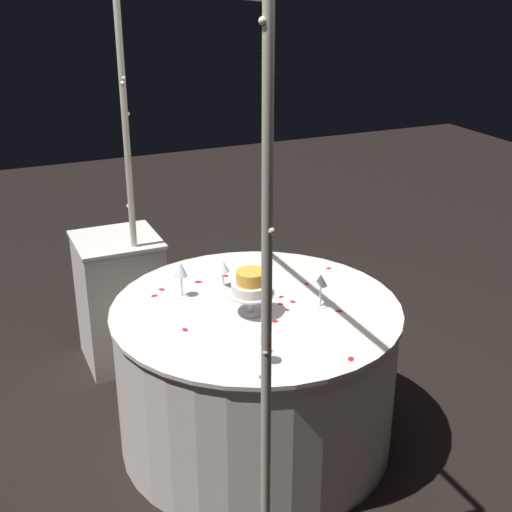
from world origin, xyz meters
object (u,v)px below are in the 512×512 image
at_px(decorative_arch, 179,183).
at_px(wine_glass_3, 181,271).
at_px(wine_glass_2, 321,282).
at_px(main_table, 256,374).
at_px(wine_glass_1, 264,338).
at_px(tiered_cake, 251,286).
at_px(wine_glass_0, 223,268).
at_px(side_table, 121,300).

distance_m(decorative_arch, wine_glass_3, 0.59).
relative_size(wine_glass_2, wine_glass_3, 0.94).
bearing_deg(main_table, wine_glass_1, 159.46).
relative_size(tiered_cake, wine_glass_3, 1.21).
xyz_separation_m(tiered_cake, wine_glass_0, (0.33, 0.01, -0.04)).
bearing_deg(tiered_cake, decorative_arch, 80.04).
relative_size(tiered_cake, wine_glass_2, 1.29).
bearing_deg(wine_glass_1, tiered_cake, -17.10).
xyz_separation_m(main_table, wine_glass_1, (-0.48, 0.18, 0.50)).
xyz_separation_m(wine_glass_0, wine_glass_1, (-0.76, 0.12, 0.01)).
relative_size(decorative_arch, main_table, 1.58).
bearing_deg(wine_glass_1, main_table, -20.54).
relative_size(decorative_arch, side_table, 2.75).
xyz_separation_m(main_table, wine_glass_2, (-0.12, -0.28, 0.51)).
relative_size(decorative_arch, tiered_cake, 10.10).
distance_m(wine_glass_0, wine_glass_3, 0.23).
bearing_deg(wine_glass_1, wine_glass_0, -9.12).
bearing_deg(wine_glass_1, wine_glass_3, 8.37).
height_order(decorative_arch, main_table, decorative_arch).
xyz_separation_m(side_table, wine_glass_0, (-0.79, -0.37, 0.46)).
height_order(side_table, tiered_cake, tiered_cake).
height_order(side_table, wine_glass_1, wine_glass_1).
bearing_deg(wine_glass_0, wine_glass_3, 95.15).
relative_size(wine_glass_0, wine_glass_2, 0.83).
height_order(wine_glass_1, wine_glass_3, wine_glass_3).
distance_m(side_table, tiered_cake, 1.28).
distance_m(wine_glass_0, wine_glass_2, 0.53).
bearing_deg(main_table, wine_glass_0, 12.33).
bearing_deg(wine_glass_0, decorative_arch, 132.27).
xyz_separation_m(wine_glass_0, wine_glass_3, (-0.02, 0.23, 0.03)).
bearing_deg(tiered_cake, side_table, 18.62).
bearing_deg(wine_glass_3, tiered_cake, -141.97).
height_order(tiered_cake, wine_glass_3, tiered_cake).
height_order(wine_glass_0, wine_glass_1, wine_glass_1).
height_order(decorative_arch, wine_glass_0, decorative_arch).
bearing_deg(main_table, wine_glass_2, -113.92).
distance_m(main_table, tiered_cake, 0.53).
bearing_deg(tiered_cake, wine_glass_0, 1.83).
relative_size(decorative_arch, wine_glass_0, 15.72).
xyz_separation_m(wine_glass_1, wine_glass_2, (0.36, -0.46, 0.01)).
bearing_deg(wine_glass_1, decorative_arch, 20.32).
xyz_separation_m(side_table, tiered_cake, (-1.12, -0.38, 0.50)).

